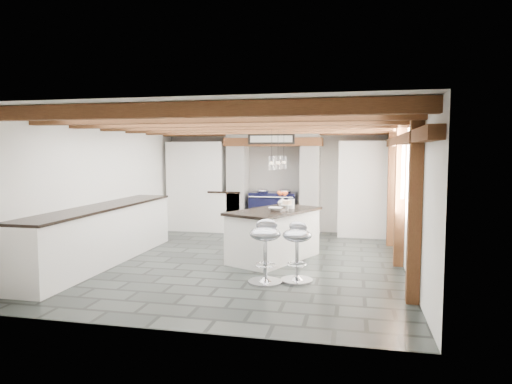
% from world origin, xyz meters
% --- Properties ---
extents(ground, '(6.00, 6.00, 0.00)m').
position_xyz_m(ground, '(0.00, 0.00, 0.00)').
color(ground, black).
rests_on(ground, ground).
extents(room_shell, '(6.00, 6.03, 6.00)m').
position_xyz_m(room_shell, '(-0.61, 1.42, 1.07)').
color(room_shell, white).
rests_on(room_shell, ground).
extents(range_cooker, '(1.00, 0.63, 0.99)m').
position_xyz_m(range_cooker, '(0.00, 2.68, 0.47)').
color(range_cooker, black).
rests_on(range_cooker, ground).
extents(kitchen_island, '(1.50, 1.89, 1.11)m').
position_xyz_m(kitchen_island, '(0.45, 0.22, 0.42)').
color(kitchen_island, white).
rests_on(kitchen_island, ground).
extents(bar_stool_near, '(0.52, 0.52, 0.82)m').
position_xyz_m(bar_stool_near, '(0.98, -0.99, 0.51)').
color(bar_stool_near, silver).
rests_on(bar_stool_near, ground).
extents(bar_stool_far, '(0.52, 0.52, 0.87)m').
position_xyz_m(bar_stool_far, '(0.57, -1.16, 0.54)').
color(bar_stool_far, silver).
rests_on(bar_stool_far, ground).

